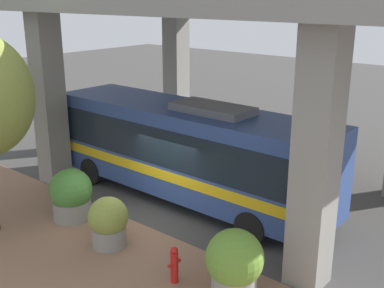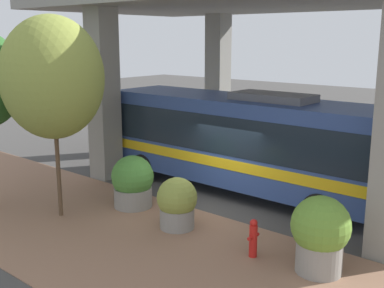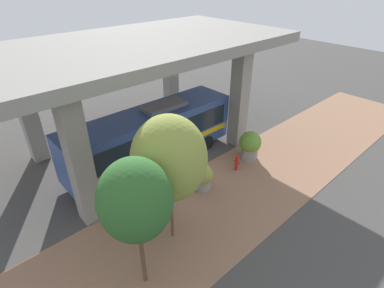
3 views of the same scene
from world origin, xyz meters
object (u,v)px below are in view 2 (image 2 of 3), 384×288
(planter_middle, at_px, (133,182))
(planter_back, at_px, (320,234))
(street_tree_far, at_px, (53,78))
(planter_front, at_px, (177,203))
(fire_hydrant, at_px, (253,238))
(bus, at_px, (244,138))

(planter_middle, relative_size, planter_back, 0.92)
(street_tree_far, bearing_deg, planter_front, -64.85)
(fire_hydrant, height_order, planter_back, planter_back)
(bus, bearing_deg, planter_front, -173.61)
(bus, relative_size, planter_front, 7.17)
(planter_front, xyz_separation_m, planter_back, (0.15, -4.24, 0.21))
(planter_front, bearing_deg, planter_back, -87.96)
(fire_hydrant, bearing_deg, planter_front, 86.42)
(planter_front, bearing_deg, bus, 6.39)
(planter_middle, bearing_deg, bus, -27.11)
(bus, distance_m, street_tree_far, 6.60)
(planter_back, relative_size, street_tree_far, 0.31)
(planter_middle, bearing_deg, fire_hydrant, -96.55)
(fire_hydrant, relative_size, planter_middle, 0.59)
(planter_back, bearing_deg, street_tree_far, 102.78)
(bus, bearing_deg, planter_back, -128.91)
(planter_back, bearing_deg, bus, 51.09)
(bus, distance_m, planter_back, 6.08)
(fire_hydrant, bearing_deg, planter_back, -78.66)
(bus, xyz_separation_m, planter_back, (-3.77, -4.67, -0.97))
(planter_middle, relative_size, street_tree_far, 0.28)
(planter_front, distance_m, planter_middle, 2.28)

